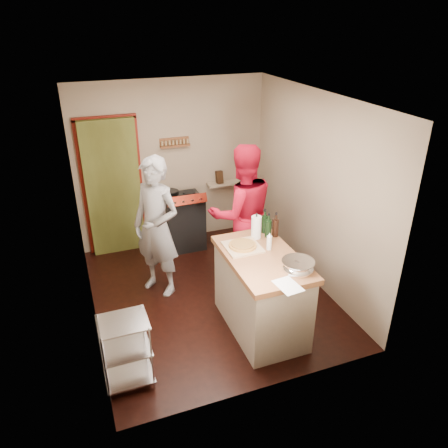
% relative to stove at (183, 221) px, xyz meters
% --- Properties ---
extents(floor, '(3.50, 3.50, 0.00)m').
position_rel_stove_xyz_m(floor, '(-0.05, -1.42, -0.45)').
color(floor, black).
rests_on(floor, ground).
extents(back_wall, '(3.00, 0.44, 2.60)m').
position_rel_stove_xyz_m(back_wall, '(-0.69, 0.36, 0.68)').
color(back_wall, gray).
rests_on(back_wall, ground).
extents(left_wall, '(0.04, 3.50, 2.60)m').
position_rel_stove_xyz_m(left_wall, '(-1.55, -1.42, 0.85)').
color(left_wall, gray).
rests_on(left_wall, ground).
extents(right_wall, '(0.04, 3.50, 2.60)m').
position_rel_stove_xyz_m(right_wall, '(1.45, -1.42, 0.85)').
color(right_wall, gray).
rests_on(right_wall, ground).
extents(ceiling, '(3.00, 3.50, 0.02)m').
position_rel_stove_xyz_m(ceiling, '(-0.05, -1.42, 2.16)').
color(ceiling, white).
rests_on(ceiling, back_wall).
extents(stove, '(0.60, 0.63, 1.00)m').
position_rel_stove_xyz_m(stove, '(0.00, 0.00, 0.00)').
color(stove, black).
rests_on(stove, ground).
extents(wire_shelving, '(0.48, 0.40, 0.80)m').
position_rel_stove_xyz_m(wire_shelving, '(-1.33, -2.62, -0.01)').
color(wire_shelving, silver).
rests_on(wire_shelving, ground).
extents(island, '(0.79, 1.44, 1.30)m').
position_rel_stove_xyz_m(island, '(0.31, -2.29, 0.07)').
color(island, '#BDB1A1').
rests_on(island, ground).
extents(person_stripe, '(0.78, 0.82, 1.89)m').
position_rel_stove_xyz_m(person_stripe, '(-0.64, -1.07, 0.49)').
color(person_stripe, '#A7A6AB').
rests_on(person_stripe, ground).
extents(person_red, '(0.98, 0.79, 1.95)m').
position_rel_stove_xyz_m(person_red, '(0.54, -1.13, 0.53)').
color(person_red, '#B80C25').
rests_on(person_red, ground).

